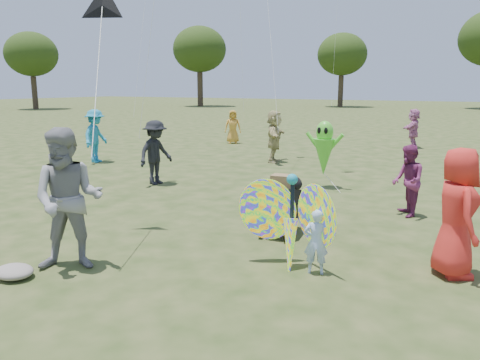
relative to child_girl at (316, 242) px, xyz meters
The scene contains 15 objects.
ground 1.69m from the child_girl, 145.31° to the right, with size 160.00×160.00×0.00m, color #51592B.
child_girl is the anchor object (origin of this frame).
adult_man 3.56m from the child_girl, 154.22° to the right, with size 1.00×0.78×2.05m, color gray.
grey_bag 4.22m from the child_girl, 148.75° to the right, with size 0.57×0.47×0.18m, color gray.
crowd_a 1.96m from the child_girl, 27.46° to the left, with size 0.88×0.57×1.81m, color red.
crowd_b 6.99m from the child_girl, 147.42° to the left, with size 1.11×0.64×1.72m, color black.
crowd_d 9.83m from the child_girl, 118.28° to the left, with size 1.66×0.53×1.79m, color tan.
crowd_e 3.79m from the child_girl, 81.02° to the left, with size 0.71×0.55×1.46m, color #762758.
crowd_g 15.22m from the child_girl, 124.21° to the left, with size 0.74×0.48×1.52m, color gold.
crowd_i 11.51m from the child_girl, 150.60° to the left, with size 1.18×0.68×1.82m, color teal.
crowd_j 14.81m from the child_girl, 94.06° to the left, with size 1.55×0.49×1.67m, color #C06EA3.
jogging_stroller 1.86m from the child_girl, 127.99° to the left, with size 0.57×1.08×1.09m.
butterfly_kite 0.46m from the child_girl, behind, with size 1.74×0.75×1.59m.
delta_kite_rig 5.33m from the child_girl, behind, with size 1.74×1.99×2.72m.
alien_kite 5.82m from the child_girl, 108.00° to the left, with size 1.12×0.69×1.74m.
Camera 1 is at (3.43, -5.07, 2.63)m, focal length 35.00 mm.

